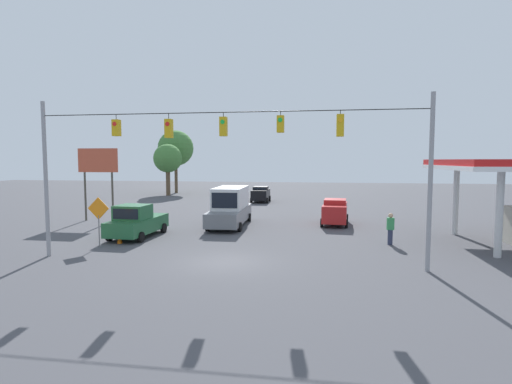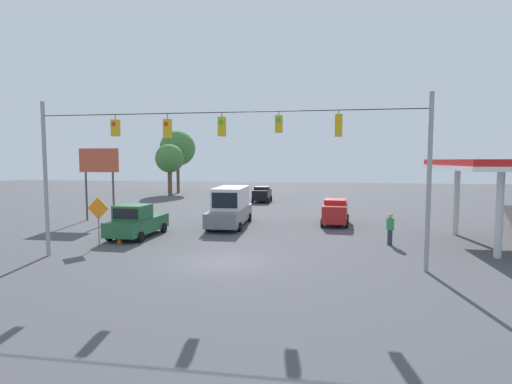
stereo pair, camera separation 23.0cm
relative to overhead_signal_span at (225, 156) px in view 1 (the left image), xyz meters
name	(u,v)px [view 1 (the left image)]	position (x,y,z in m)	size (l,w,h in m)	color
ground_plane	(225,262)	(0.07, -0.19, -5.11)	(140.00, 140.00, 0.00)	#47474C
overhead_signal_span	(225,156)	(0.00, 0.00, 0.00)	(18.66, 0.38, 7.84)	#939399
box_truck_grey_withflow_mid	(230,207)	(2.17, -10.88, -3.69)	(2.64, 7.25, 2.88)	slate
pickup_truck_green_parked_shoulder	(137,222)	(7.08, -5.45, -4.13)	(2.43, 5.11, 2.12)	#236038
sedan_red_oncoming_far	(335,211)	(-5.66, -12.49, -4.09)	(2.24, 4.43, 1.95)	red
sedan_black_withflow_deep	(261,194)	(2.25, -27.90, -4.15)	(2.05, 4.06, 1.83)	black
traffic_cone_nearest	(120,238)	(7.23, -3.49, -4.78)	(0.31, 0.31, 0.66)	orange
traffic_cone_second	(139,230)	(7.24, -6.08, -4.78)	(0.31, 0.31, 0.66)	orange
traffic_cone_third	(151,225)	(7.32, -8.26, -4.78)	(0.31, 0.31, 0.66)	orange
roadside_billboard	(98,168)	(13.15, -11.49, -0.81)	(3.38, 0.16, 5.85)	#4C473D
work_zone_sign	(99,212)	(7.88, -2.38, -3.12)	(1.27, 0.06, 2.84)	slate
pedestrian	(390,229)	(-8.52, -5.53, -4.16)	(0.40, 0.28, 1.85)	#2D334C
tree_horizon_left	(176,148)	(16.65, -38.98, 1.56)	(5.28, 5.28, 9.34)	brown
tree_horizon_right	(168,159)	(16.20, -34.52, -0.02)	(3.93, 3.93, 7.13)	brown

